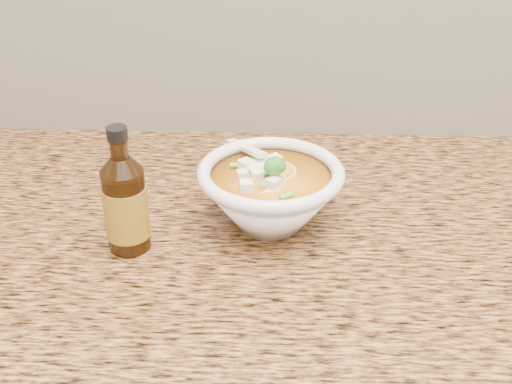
{
  "coord_description": "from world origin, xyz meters",
  "views": [
    {
      "loc": [
        -0.18,
        0.92,
        1.39
      ],
      "look_at": [
        -0.21,
        1.68,
        0.95
      ],
      "focal_mm": 45.0,
      "sensor_mm": 36.0,
      "label": 1
    }
  ],
  "objects": [
    {
      "name": "soup_bowl",
      "position": [
        -0.19,
        1.68,
        0.95
      ],
      "size": [
        0.2,
        0.21,
        0.11
      ],
      "rotation": [
        0.0,
        0.0,
        0.06
      ],
      "color": "white",
      "rests_on": "counter_slab"
    },
    {
      "name": "counter_slab",
      "position": [
        0.0,
        1.68,
        0.88
      ],
      "size": [
        4.0,
        0.68,
        0.04
      ],
      "primitive_type": "cube",
      "color": "olive",
      "rests_on": "cabinet"
    },
    {
      "name": "hot_sauce_bottle",
      "position": [
        -0.38,
        1.62,
        0.97
      ],
      "size": [
        0.07,
        0.07,
        0.17
      ],
      "rotation": [
        0.0,
        0.0,
        -0.18
      ],
      "color": "#321A06",
      "rests_on": "counter_slab"
    }
  ]
}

